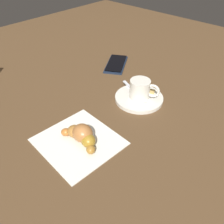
{
  "coord_description": "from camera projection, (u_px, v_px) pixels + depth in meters",
  "views": [
    {
      "loc": [
        -0.37,
        -0.33,
        0.4
      ],
      "look_at": [
        -0.02,
        -0.01,
        0.02
      ],
      "focal_mm": 37.55,
      "sensor_mm": 36.0,
      "label": 1
    }
  ],
  "objects": [
    {
      "name": "espresso_cup",
      "position": [
        141.0,
        89.0,
        0.67
      ],
      "size": [
        0.06,
        0.08,
        0.05
      ],
      "color": "silver",
      "rests_on": "saucer"
    },
    {
      "name": "croissant",
      "position": [
        82.0,
        135.0,
        0.54
      ],
      "size": [
        0.06,
        0.12,
        0.04
      ],
      "color": "olive",
      "rests_on": "napkin"
    },
    {
      "name": "napkin",
      "position": [
        79.0,
        141.0,
        0.56
      ],
      "size": [
        0.18,
        0.19,
        0.0
      ],
      "primitive_type": "cube",
      "rotation": [
        0.0,
        0.0,
        -0.06
      ],
      "color": "silver",
      "rests_on": "ground"
    },
    {
      "name": "saucer",
      "position": [
        139.0,
        98.0,
        0.69
      ],
      "size": [
        0.14,
        0.14,
        0.01
      ],
      "primitive_type": "cylinder",
      "color": "silver",
      "rests_on": "ground"
    },
    {
      "name": "ground_plane",
      "position": [
        114.0,
        114.0,
        0.64
      ],
      "size": [
        1.8,
        1.8,
        0.0
      ],
      "primitive_type": "plane",
      "color": "#4F3720"
    },
    {
      "name": "cell_phone",
      "position": [
        116.0,
        64.0,
        0.86
      ],
      "size": [
        0.16,
        0.13,
        0.01
      ],
      "color": "#192335",
      "rests_on": "ground"
    },
    {
      "name": "sugar_packet",
      "position": [
        145.0,
        90.0,
        0.71
      ],
      "size": [
        0.04,
        0.06,
        0.01
      ],
      "primitive_type": "cube",
      "rotation": [
        0.0,
        0.0,
        8.23
      ],
      "color": "tan",
      "rests_on": "saucer"
    },
    {
      "name": "teaspoon",
      "position": [
        138.0,
        94.0,
        0.69
      ],
      "size": [
        0.06,
        0.13,
        0.01
      ],
      "color": "silver",
      "rests_on": "saucer"
    }
  ]
}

